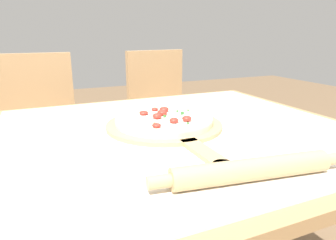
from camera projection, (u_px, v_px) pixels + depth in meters
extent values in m
cube|color=#A87F51|center=(179.00, 135.00, 0.93)|extent=(1.12, 1.00, 0.03)
cylinder|color=#A87F51|center=(20.00, 202.00, 1.23)|extent=(0.06, 0.06, 0.69)
cylinder|color=#A87F51|center=(227.00, 161.00, 1.62)|extent=(0.06, 0.06, 0.69)
cube|color=silver|center=(179.00, 130.00, 0.93)|extent=(1.04, 0.92, 0.00)
cylinder|color=tan|center=(164.00, 125.00, 0.94)|extent=(0.36, 0.36, 0.01)
cube|color=tan|center=(203.00, 152.00, 0.73)|extent=(0.04, 0.18, 0.01)
cylinder|color=tan|center=(224.00, 166.00, 0.65)|extent=(0.05, 0.05, 0.01)
cylinder|color=beige|center=(164.00, 121.00, 0.94)|extent=(0.31, 0.31, 0.02)
torus|color=beige|center=(164.00, 118.00, 0.94)|extent=(0.31, 0.31, 0.02)
cylinder|color=white|center=(164.00, 118.00, 0.94)|extent=(0.27, 0.27, 0.00)
ellipsoid|color=red|center=(187.00, 118.00, 0.89)|extent=(0.03, 0.03, 0.02)
ellipsoid|color=red|center=(157.00, 116.00, 0.92)|extent=(0.03, 0.03, 0.02)
ellipsoid|color=red|center=(162.00, 113.00, 0.96)|extent=(0.03, 0.03, 0.02)
ellipsoid|color=red|center=(157.00, 125.00, 0.83)|extent=(0.03, 0.03, 0.01)
ellipsoid|color=red|center=(155.00, 109.00, 1.02)|extent=(0.02, 0.02, 0.01)
ellipsoid|color=red|center=(144.00, 113.00, 0.96)|extent=(0.03, 0.03, 0.01)
ellipsoid|color=red|center=(164.00, 109.00, 1.00)|extent=(0.03, 0.03, 0.02)
ellipsoid|color=red|center=(174.00, 120.00, 0.88)|extent=(0.03, 0.03, 0.02)
cube|color=#387533|center=(157.00, 116.00, 0.93)|extent=(0.01, 0.01, 0.01)
cube|color=#387533|center=(177.00, 111.00, 1.00)|extent=(0.01, 0.01, 0.01)
cube|color=#387533|center=(155.00, 124.00, 0.85)|extent=(0.01, 0.01, 0.01)
cube|color=#387533|center=(188.00, 110.00, 1.01)|extent=(0.00, 0.01, 0.01)
cube|color=#387533|center=(165.00, 116.00, 0.94)|extent=(0.01, 0.01, 0.01)
cube|color=#387533|center=(141.00, 113.00, 0.97)|extent=(0.01, 0.01, 0.01)
cube|color=#387533|center=(188.00, 123.00, 0.86)|extent=(0.01, 0.01, 0.01)
cube|color=#387533|center=(164.00, 116.00, 0.94)|extent=(0.01, 0.01, 0.01)
cube|color=#387533|center=(182.00, 113.00, 0.97)|extent=(0.01, 0.01, 0.01)
cylinder|color=tan|center=(252.00, 170.00, 0.60)|extent=(0.34, 0.09, 0.05)
cylinder|color=tan|center=(159.00, 182.00, 0.55)|extent=(0.05, 0.03, 0.03)
cylinder|color=tan|center=(331.00, 159.00, 0.65)|extent=(0.05, 0.03, 0.03)
cube|color=tan|center=(44.00, 144.00, 1.55)|extent=(0.41, 0.41, 0.02)
cube|color=tan|center=(37.00, 94.00, 1.64)|extent=(0.38, 0.05, 0.44)
cylinder|color=tan|center=(16.00, 207.00, 1.41)|extent=(0.04, 0.04, 0.45)
cylinder|color=tan|center=(85.00, 192.00, 1.54)|extent=(0.04, 0.04, 0.45)
cylinder|color=tan|center=(17.00, 178.00, 1.69)|extent=(0.04, 0.04, 0.45)
cylinder|color=tan|center=(75.00, 168.00, 1.82)|extent=(0.04, 0.04, 0.45)
cube|color=tan|center=(169.00, 127.00, 1.82)|extent=(0.44, 0.44, 0.02)
cube|color=tan|center=(155.00, 85.00, 1.91)|extent=(0.38, 0.08, 0.44)
cylinder|color=tan|center=(159.00, 179.00, 1.68)|extent=(0.04, 0.04, 0.45)
cylinder|color=tan|center=(205.00, 167.00, 1.83)|extent=(0.04, 0.04, 0.45)
cylinder|color=tan|center=(136.00, 159.00, 1.95)|extent=(0.04, 0.04, 0.45)
cylinder|color=tan|center=(178.00, 150.00, 2.10)|extent=(0.04, 0.04, 0.45)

